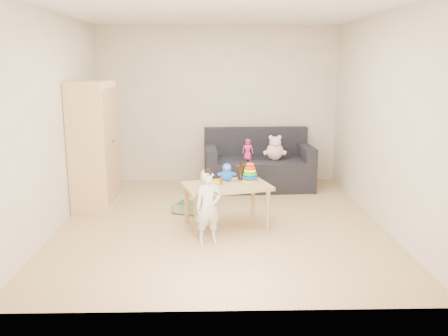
{
  "coord_description": "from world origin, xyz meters",
  "views": [
    {
      "loc": [
        -0.1,
        -5.78,
        1.97
      ],
      "look_at": [
        0.05,
        0.25,
        0.65
      ],
      "focal_mm": 38.0,
      "sensor_mm": 36.0,
      "label": 1
    }
  ],
  "objects_px": {
    "toddler": "(208,208)",
    "play_table": "(227,205)",
    "wardrobe": "(94,145)",
    "sofa": "(258,174)"
  },
  "relations": [
    {
      "from": "wardrobe",
      "to": "toddler",
      "type": "relative_size",
      "value": 2.15
    },
    {
      "from": "wardrobe",
      "to": "play_table",
      "type": "distance_m",
      "value": 2.14
    },
    {
      "from": "play_table",
      "to": "toddler",
      "type": "bearing_deg",
      "value": -111.87
    },
    {
      "from": "wardrobe",
      "to": "toddler",
      "type": "bearing_deg",
      "value": -42.99
    },
    {
      "from": "sofa",
      "to": "toddler",
      "type": "distance_m",
      "value": 2.52
    },
    {
      "from": "wardrobe",
      "to": "sofa",
      "type": "bearing_deg",
      "value": 20.66
    },
    {
      "from": "toddler",
      "to": "play_table",
      "type": "bearing_deg",
      "value": 50.75
    },
    {
      "from": "sofa",
      "to": "play_table",
      "type": "relative_size",
      "value": 1.68
    },
    {
      "from": "toddler",
      "to": "wardrobe",
      "type": "bearing_deg",
      "value": 119.63
    },
    {
      "from": "wardrobe",
      "to": "play_table",
      "type": "bearing_deg",
      "value": -27.42
    }
  ]
}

